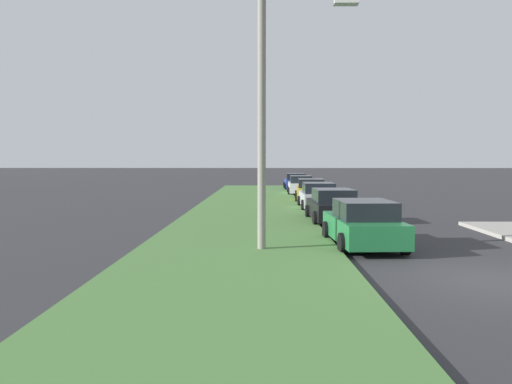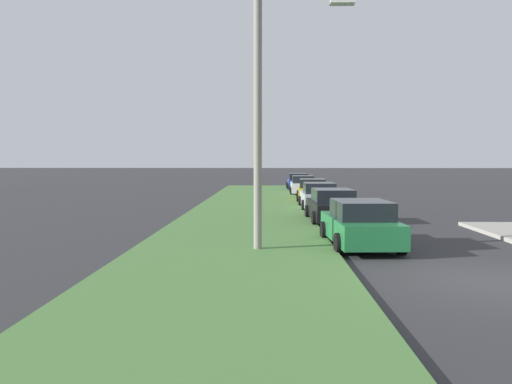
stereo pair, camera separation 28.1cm
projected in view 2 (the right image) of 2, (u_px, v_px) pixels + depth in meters
ground at (491, 282)px, 11.58m from camera, size 300.00×300.00×0.00m
grass_median at (244, 223)px, 21.70m from camera, size 60.00×6.00×0.12m
parked_car_green at (360, 224)px, 16.07m from camera, size 4.38×2.18×1.47m
parked_car_black at (332, 206)px, 22.24m from camera, size 4.35×2.12×1.47m
parked_car_silver at (319, 196)px, 28.12m from camera, size 4.31×2.03×1.47m
parked_car_yellow at (312, 190)px, 33.51m from camera, size 4.40×2.21×1.47m
parked_car_white at (303, 185)px, 39.98m from camera, size 4.34×2.09×1.47m
parked_car_blue at (298, 182)px, 46.29m from camera, size 4.31×2.03×1.47m
streetlight at (270, 102)px, 14.92m from camera, size 0.36×2.87×7.50m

